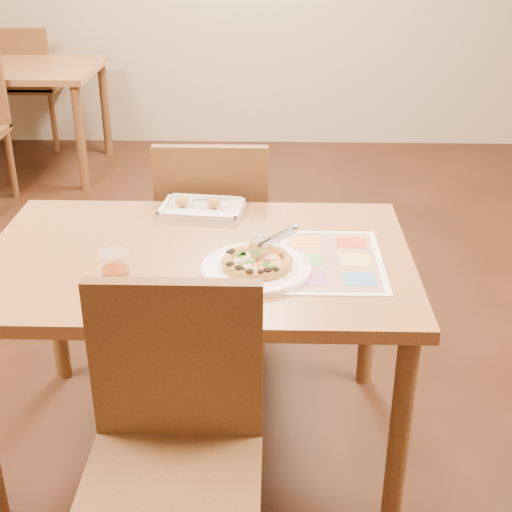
{
  "coord_description": "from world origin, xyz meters",
  "views": [
    {
      "loc": [
        0.23,
        -1.94,
        1.67
      ],
      "look_at": [
        0.18,
        -0.11,
        0.77
      ],
      "focal_mm": 50.0,
      "sensor_mm": 36.0,
      "label": 1
    }
  ],
  "objects_px": {
    "glass_tumbler": "(116,272)",
    "menu": "(331,260)",
    "chair_far": "(214,222)",
    "appetizer_tray": "(201,209)",
    "chair_near": "(174,423)",
    "pizza_cutter": "(272,240)",
    "dining_table": "(198,279)",
    "pizza": "(257,262)",
    "plate": "(256,269)",
    "bg_table": "(1,79)",
    "bg_chair_far": "(27,73)"
  },
  "relations": [
    {
      "from": "pizza",
      "to": "menu",
      "type": "bearing_deg",
      "value": 17.72
    },
    {
      "from": "pizza",
      "to": "menu",
      "type": "xyz_separation_m",
      "value": [
        0.22,
        0.07,
        -0.03
      ]
    },
    {
      "from": "glass_tumbler",
      "to": "menu",
      "type": "xyz_separation_m",
      "value": [
        0.61,
        0.18,
        -0.04
      ]
    },
    {
      "from": "glass_tumbler",
      "to": "menu",
      "type": "bearing_deg",
      "value": 16.47
    },
    {
      "from": "pizza_cutter",
      "to": "dining_table",
      "type": "bearing_deg",
      "value": 136.28
    },
    {
      "from": "bg_chair_far",
      "to": "plate",
      "type": "relative_size",
      "value": 1.47
    },
    {
      "from": "chair_far",
      "to": "appetizer_tray",
      "type": "height_order",
      "value": "chair_far"
    },
    {
      "from": "glass_tumbler",
      "to": "pizza_cutter",
      "type": "bearing_deg",
      "value": 18.17
    },
    {
      "from": "pizza",
      "to": "glass_tumbler",
      "type": "height_order",
      "value": "glass_tumbler"
    },
    {
      "from": "dining_table",
      "to": "glass_tumbler",
      "type": "relative_size",
      "value": 12.18
    },
    {
      "from": "chair_near",
      "to": "chair_far",
      "type": "xyz_separation_m",
      "value": [
        -0.0,
        1.2,
        0.0
      ]
    },
    {
      "from": "bg_chair_far",
      "to": "pizza_cutter",
      "type": "bearing_deg",
      "value": 118.43
    },
    {
      "from": "pizza_cutter",
      "to": "appetizer_tray",
      "type": "distance_m",
      "value": 0.48
    },
    {
      "from": "chair_far",
      "to": "pizza",
      "type": "xyz_separation_m",
      "value": [
        0.19,
        -0.71,
        0.18
      ]
    },
    {
      "from": "bg_chair_far",
      "to": "appetizer_tray",
      "type": "bearing_deg",
      "value": 118.03
    },
    {
      "from": "pizza_cutter",
      "to": "glass_tumbler",
      "type": "bearing_deg",
      "value": 172.7
    },
    {
      "from": "chair_far",
      "to": "pizza",
      "type": "bearing_deg",
      "value": 104.7
    },
    {
      "from": "bg_chair_far",
      "to": "appetizer_tray",
      "type": "distance_m",
      "value": 3.37
    },
    {
      "from": "chair_far",
      "to": "menu",
      "type": "bearing_deg",
      "value": 122.37
    },
    {
      "from": "appetizer_tray",
      "to": "pizza",
      "type": "bearing_deg",
      "value": -64.97
    },
    {
      "from": "dining_table",
      "to": "glass_tumbler",
      "type": "distance_m",
      "value": 0.32
    },
    {
      "from": "chair_far",
      "to": "glass_tumbler",
      "type": "distance_m",
      "value": 0.87
    },
    {
      "from": "chair_near",
      "to": "appetizer_tray",
      "type": "relative_size",
      "value": 1.6
    },
    {
      "from": "chair_far",
      "to": "plate",
      "type": "bearing_deg",
      "value": 104.36
    },
    {
      "from": "pizza",
      "to": "menu",
      "type": "relative_size",
      "value": 0.48
    },
    {
      "from": "bg_chair_far",
      "to": "pizza_cutter",
      "type": "xyz_separation_m",
      "value": [
        1.83,
        -3.38,
        0.24
      ]
    },
    {
      "from": "bg_table",
      "to": "pizza_cutter",
      "type": "distance_m",
      "value": 3.41
    },
    {
      "from": "chair_near",
      "to": "glass_tumbler",
      "type": "relative_size",
      "value": 4.4
    },
    {
      "from": "chair_far",
      "to": "appetizer_tray",
      "type": "xyz_separation_m",
      "value": [
        -0.02,
        -0.27,
        0.17
      ]
    },
    {
      "from": "appetizer_tray",
      "to": "menu",
      "type": "height_order",
      "value": "appetizer_tray"
    },
    {
      "from": "chair_far",
      "to": "plate",
      "type": "height_order",
      "value": "chair_far"
    },
    {
      "from": "bg_table",
      "to": "menu",
      "type": "xyz_separation_m",
      "value": [
        2.01,
        -2.84,
        0.09
      ]
    },
    {
      "from": "plate",
      "to": "glass_tumbler",
      "type": "bearing_deg",
      "value": -164.52
    },
    {
      "from": "bg_table",
      "to": "plate",
      "type": "distance_m",
      "value": 3.41
    },
    {
      "from": "chair_near",
      "to": "bg_chair_far",
      "type": "distance_m",
      "value": 4.22
    },
    {
      "from": "pizza",
      "to": "appetizer_tray",
      "type": "relative_size",
      "value": 0.7
    },
    {
      "from": "plate",
      "to": "chair_near",
      "type": "bearing_deg",
      "value": -110.35
    },
    {
      "from": "dining_table",
      "to": "bg_table",
      "type": "relative_size",
      "value": 1.0
    },
    {
      "from": "bg_chair_far",
      "to": "menu",
      "type": "relative_size",
      "value": 1.1
    },
    {
      "from": "pizza_cutter",
      "to": "menu",
      "type": "bearing_deg",
      "value": -13.24
    },
    {
      "from": "chair_near",
      "to": "pizza_cutter",
      "type": "height_order",
      "value": "chair_near"
    },
    {
      "from": "appetizer_tray",
      "to": "glass_tumbler",
      "type": "bearing_deg",
      "value": -108.41
    },
    {
      "from": "bg_chair_far",
      "to": "bg_table",
      "type": "bearing_deg",
      "value": 90.0
    },
    {
      "from": "glass_tumbler",
      "to": "appetizer_tray",
      "type": "bearing_deg",
      "value": 71.59
    },
    {
      "from": "appetizer_tray",
      "to": "menu",
      "type": "distance_m",
      "value": 0.56
    },
    {
      "from": "menu",
      "to": "chair_near",
      "type": "bearing_deg",
      "value": -125.65
    },
    {
      "from": "chair_far",
      "to": "appetizer_tray",
      "type": "distance_m",
      "value": 0.32
    },
    {
      "from": "chair_far",
      "to": "pizza",
      "type": "relative_size",
      "value": 2.28
    },
    {
      "from": "bg_chair_far",
      "to": "pizza",
      "type": "distance_m",
      "value": 3.85
    },
    {
      "from": "bg_chair_far",
      "to": "pizza_cutter",
      "type": "distance_m",
      "value": 3.85
    }
  ]
}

